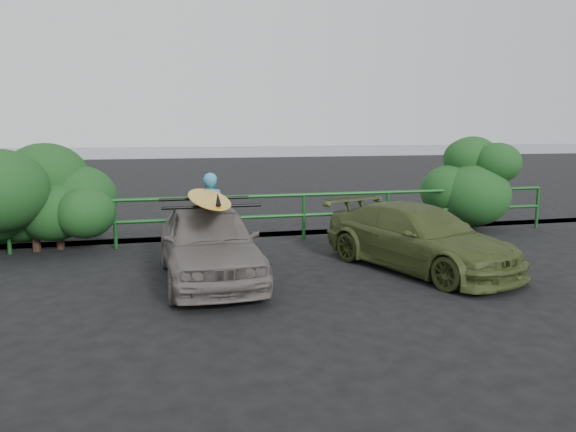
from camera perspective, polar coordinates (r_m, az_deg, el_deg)
The scene contains 10 objects.
ground at distance 7.58m, azimuth 4.64°, elevation -9.97°, with size 80.00×80.00×0.00m, color black.
ocean at distance 66.87m, azimuth -12.26°, elevation 6.63°, with size 200.00×200.00×0.00m, color slate.
guardrail at distance 12.17m, azimuth -2.92°, elevation -0.22°, with size 14.00×0.08×1.04m, color #15491A, non-canonical shape.
shrub_left at distance 12.51m, azimuth -25.44°, elevation 1.50°, with size 3.20×2.40×2.05m, color #1A471B, non-canonical shape.
shrub_right at distance 14.37m, azimuth 16.63°, elevation 3.48°, with size 3.20×2.40×2.36m, color #1A471B, non-canonical shape.
sedan at distance 9.17m, azimuth -8.03°, elevation -2.65°, with size 1.48×3.68×1.25m, color #655E5A.
olive_vehicle at distance 10.05m, azimuth 13.18°, elevation -2.16°, with size 1.57×3.86×1.12m, color #3A471F.
man at distance 11.08m, azimuth -7.85°, elevation 0.27°, with size 0.58×0.38×1.60m, color teal.
roof_rack at distance 9.06m, azimuth -8.12°, elevation 1.38°, with size 1.51×1.06×0.05m, color black, non-canonical shape.
surfboard at distance 9.05m, azimuth -8.13°, elevation 1.81°, with size 0.59×2.87×0.08m, color gold.
Camera 1 is at (-2.34, -6.78, 2.45)m, focal length 35.00 mm.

